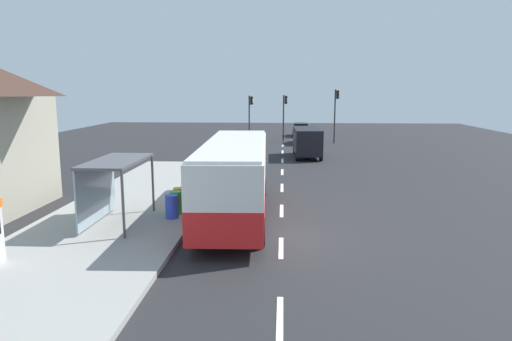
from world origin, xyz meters
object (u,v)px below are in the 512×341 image
Objects in this scene: sedan_near at (301,129)px; bus_shelter at (109,175)px; sedan_far at (303,136)px; recycling_bin_blue at (172,207)px; recycling_bin_green at (176,203)px; bus at (235,174)px; traffic_light_near_side at (336,108)px; white_van at (307,140)px; traffic_light_median at (285,110)px; traffic_light_far_side at (250,111)px; recycling_bin_orange at (179,199)px.

bus_shelter is (-8.71, -37.16, 1.31)m from sedan_near.
recycling_bin_blue is (-6.50, -28.81, -0.14)m from sedan_far.
recycling_bin_green is 3.04m from bus_shelter.
bus is 35.65m from sedan_near.
traffic_light_near_side is at bearing 68.41° from bus_shelter.
white_van is at bearing -90.34° from sedan_near.
traffic_light_near_side is 5.35m from traffic_light_median.
traffic_light_median is at bearing 81.33° from recycling_bin_green.
traffic_light_near_side is 1.12× the size of traffic_light_median.
traffic_light_median is at bearing 98.70° from white_van.
bus reaches higher than sedan_far.
traffic_light_near_side is 8.64m from traffic_light_far_side.
traffic_light_median is at bearing 85.96° from bus.
bus_shelter is (-6.81, -31.70, -1.08)m from traffic_light_median.
traffic_light_near_side is at bearing 72.01° from white_van.
white_van is 1.18× the size of sedan_near.
bus is 11.67× the size of recycling_bin_green.
bus_shelter is at bearing -145.73° from recycling_bin_green.
recycling_bin_blue is (-6.50, -36.35, -0.14)m from sedan_near.
traffic_light_near_side reaches higher than recycling_bin_green.
traffic_light_median is at bearing 81.53° from recycling_bin_blue.
traffic_light_far_side is (-5.40, 1.28, 2.36)m from sedan_far.
traffic_light_far_side reaches higher than bus_shelter.
bus is at bearing -94.04° from traffic_light_median.
bus is at bearing -104.27° from traffic_light_near_side.
sedan_near is 8.22m from traffic_light_near_side.
bus_shelter is at bearing -135.07° from recycling_bin_orange.
traffic_light_median reaches higher than recycling_bin_blue.
bus is 2.33× the size of traffic_light_median.
sedan_far is 28.17m from recycling_bin_orange.
recycling_bin_orange is (0.00, 0.70, 0.00)m from recycling_bin_green.
traffic_light_median is 32.44m from bus_shelter.
recycling_bin_orange is (-6.40, -17.74, -0.69)m from white_van.
traffic_light_far_side is at bearing 83.87° from bus_shelter.
traffic_light_far_side reaches higher than bus.
recycling_bin_orange is 29.95m from traffic_light_median.
recycling_bin_orange is at bearing -109.17° from traffic_light_near_side.
bus_shelter reaches higher than white_van.
traffic_light_far_side reaches higher than recycling_bin_orange.
bus_shelter reaches higher than recycling_bin_blue.
white_van is 5.53× the size of recycling_bin_blue.
traffic_light_far_side is 3.59m from traffic_light_median.
recycling_bin_blue is at bearing -100.14° from sedan_near.
recycling_bin_blue is (-2.49, -0.94, -1.19)m from bus.
white_van reaches higher than recycling_bin_orange.
bus_shelter is at bearing -102.13° from traffic_light_median.
recycling_bin_green is 0.20× the size of traffic_light_median.
bus_shelter is at bearing -106.40° from sedan_far.
bus_shelter is (-11.91, -30.10, -1.43)m from traffic_light_near_side.
white_van is at bearing 70.86° from recycling_bin_green.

